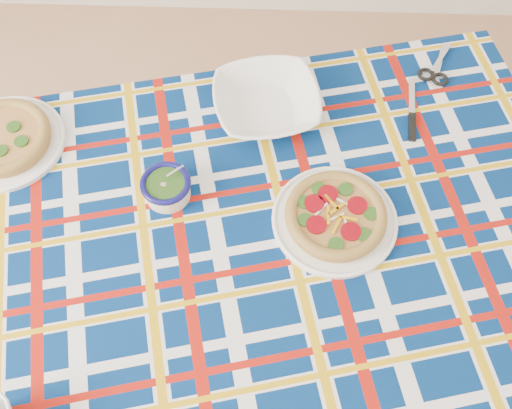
# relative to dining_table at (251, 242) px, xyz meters

# --- Properties ---
(dining_table) EXTENTS (1.58, 1.19, 0.67)m
(dining_table) POSITION_rel_dining_table_xyz_m (0.00, 0.00, 0.00)
(dining_table) COLOR brown
(dining_table) RESTS_ON floor
(tablecloth) EXTENTS (1.62, 1.22, 0.09)m
(tablecloth) POSITION_rel_dining_table_xyz_m (0.00, -0.00, 0.02)
(tablecloth) COLOR navy
(tablecloth) RESTS_ON dining_table
(main_focaccia_plate) EXTENTS (0.35, 0.35, 0.05)m
(main_focaccia_plate) POSITION_rel_dining_table_xyz_m (0.18, 0.02, 0.10)
(main_focaccia_plate) COLOR #AE793E
(main_focaccia_plate) RESTS_ON tablecloth
(pesto_bowl) EXTENTS (0.14, 0.14, 0.06)m
(pesto_bowl) POSITION_rel_dining_table_xyz_m (-0.18, 0.07, 0.10)
(pesto_bowl) COLOR #1B3A10
(pesto_bowl) RESTS_ON tablecloth
(serving_bowl) EXTENTS (0.29, 0.29, 0.06)m
(serving_bowl) POSITION_rel_dining_table_xyz_m (0.02, 0.31, 0.10)
(serving_bowl) COLOR white
(serving_bowl) RESTS_ON tablecloth
(second_focaccia_plate) EXTENTS (0.33, 0.33, 0.05)m
(second_focaccia_plate) POSITION_rel_dining_table_xyz_m (-0.57, 0.20, 0.09)
(second_focaccia_plate) COLOR #AE793E
(second_focaccia_plate) RESTS_ON tablecloth
(table_knife) EXTENTS (0.04, 0.20, 0.01)m
(table_knife) POSITION_rel_dining_table_xyz_m (0.38, 0.36, 0.07)
(table_knife) COLOR silver
(table_knife) RESTS_ON tablecloth
(kitchen_scissors) EXTENTS (0.14, 0.19, 0.01)m
(kitchen_scissors) POSITION_rel_dining_table_xyz_m (0.46, 0.49, 0.08)
(kitchen_scissors) COLOR silver
(kitchen_scissors) RESTS_ON tablecloth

